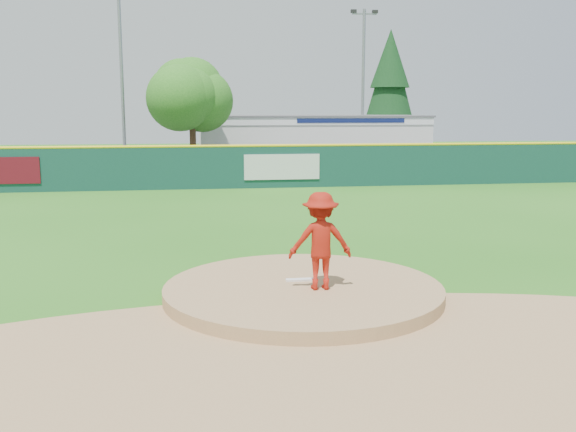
{
  "coord_description": "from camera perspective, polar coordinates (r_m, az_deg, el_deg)",
  "views": [
    {
      "loc": [
        -2.13,
        -12.1,
        3.66
      ],
      "look_at": [
        0.0,
        2.0,
        1.3
      ],
      "focal_mm": 40.0,
      "sensor_mm": 36.0,
      "label": 1
    }
  ],
  "objects": [
    {
      "name": "ground",
      "position": [
        12.82,
        1.35,
        -7.2
      ],
      "size": [
        120.0,
        120.0,
        0.0
      ],
      "primitive_type": "plane",
      "color": "#286B19",
      "rests_on": "ground"
    },
    {
      "name": "pitchers_mound",
      "position": [
        12.82,
        1.35,
        -7.2
      ],
      "size": [
        5.5,
        5.5,
        0.5
      ],
      "primitive_type": "cylinder",
      "color": "#9E774C",
      "rests_on": "ground"
    },
    {
      "name": "pitching_rubber",
      "position": [
        13.03,
        1.12,
        -5.69
      ],
      "size": [
        0.6,
        0.15,
        0.04
      ],
      "primitive_type": "cube",
      "color": "white",
      "rests_on": "pitchers_mound"
    },
    {
      "name": "infield_dirt_arc",
      "position": [
        10.03,
        4.37,
        -12.0
      ],
      "size": [
        15.4,
        15.4,
        0.01
      ],
      "primitive_type": "cylinder",
      "color": "#9E774C",
      "rests_on": "ground"
    },
    {
      "name": "parking_lot",
      "position": [
        39.32,
        -5.47,
        4.03
      ],
      "size": [
        44.0,
        16.0,
        0.02
      ],
      "primitive_type": "cube",
      "color": "#38383A",
      "rests_on": "ground"
    },
    {
      "name": "pitcher",
      "position": [
        12.28,
        2.89,
        -2.22
      ],
      "size": [
        1.24,
        0.75,
        1.88
      ],
      "primitive_type": "imported",
      "rotation": [
        0.0,
        0.0,
        3.1
      ],
      "color": "#9F190D",
      "rests_on": "pitchers_mound"
    },
    {
      "name": "van",
      "position": [
        35.44,
        -3.16,
        4.72
      ],
      "size": [
        5.83,
        3.48,
        1.52
      ],
      "primitive_type": "imported",
      "rotation": [
        0.0,
        0.0,
        1.76
      ],
      "color": "white",
      "rests_on": "parking_lot"
    },
    {
      "name": "pool_building_grp",
      "position": [
        44.88,
        1.86,
        6.85
      ],
      "size": [
        15.2,
        8.2,
        3.31
      ],
      "color": "silver",
      "rests_on": "ground"
    },
    {
      "name": "fence_banners",
      "position": [
        30.21,
        -12.65,
        4.12
      ],
      "size": [
        16.37,
        0.04,
        1.2
      ],
      "color": "#5F0D18",
      "rests_on": "ground"
    },
    {
      "name": "outfield_fence",
      "position": [
        30.28,
        -4.55,
        4.5
      ],
      "size": [
        40.0,
        0.14,
        2.07
      ],
      "color": "#123B33",
      "rests_on": "ground"
    },
    {
      "name": "deciduous_tree",
      "position": [
        37.11,
        -8.55,
        10.68
      ],
      "size": [
        5.6,
        5.6,
        7.36
      ],
      "color": "#382314",
      "rests_on": "ground"
    },
    {
      "name": "conifer_tree",
      "position": [
        50.46,
        9.03,
        11.43
      ],
      "size": [
        4.4,
        4.4,
        9.5
      ],
      "color": "#382314",
      "rests_on": "ground"
    },
    {
      "name": "light_pole_left",
      "position": [
        39.36,
        -14.59,
        12.59
      ],
      "size": [
        1.75,
        0.25,
        11.0
      ],
      "color": "gray",
      "rests_on": "ground"
    },
    {
      "name": "light_pole_right",
      "position": [
        42.62,
        6.69,
        11.87
      ],
      "size": [
        1.75,
        0.25,
        10.0
      ],
      "color": "gray",
      "rests_on": "ground"
    }
  ]
}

